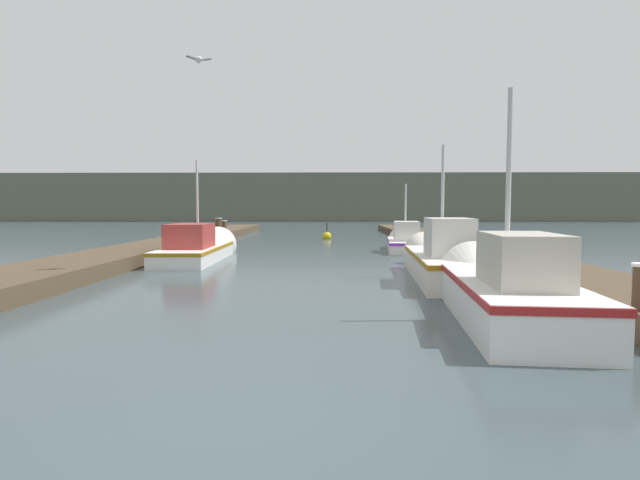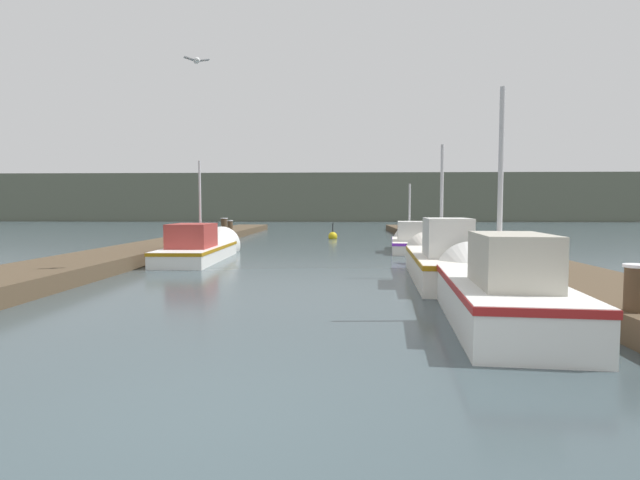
% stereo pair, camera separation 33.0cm
% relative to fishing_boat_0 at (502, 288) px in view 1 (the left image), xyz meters
% --- Properties ---
extents(ground_plane, '(200.00, 200.00, 0.00)m').
position_rel_fishing_boat_0_xyz_m(ground_plane, '(-3.59, -4.25, -0.46)').
color(ground_plane, '#38474C').
extents(dock_left, '(2.32, 40.00, 0.40)m').
position_rel_fishing_boat_0_xyz_m(dock_left, '(-9.48, 11.75, -0.26)').
color(dock_left, '#4C3D2B').
rests_on(dock_left, ground_plane).
extents(dock_right, '(2.32, 40.00, 0.40)m').
position_rel_fishing_boat_0_xyz_m(dock_right, '(2.31, 11.75, -0.26)').
color(dock_right, '#4C3D2B').
rests_on(dock_right, ground_plane).
extents(distant_shore_ridge, '(120.00, 16.00, 6.05)m').
position_rel_fishing_boat_0_xyz_m(distant_shore_ridge, '(-3.59, 61.43, 2.56)').
color(distant_shore_ridge, '#565B4C').
rests_on(distant_shore_ridge, ground_plane).
extents(fishing_boat_0, '(1.97, 5.20, 3.99)m').
position_rel_fishing_boat_0_xyz_m(fishing_boat_0, '(0.00, 0.00, 0.00)').
color(fishing_boat_0, silver).
rests_on(fishing_boat_0, ground_plane).
extents(fishing_boat_1, '(1.85, 6.43, 3.67)m').
position_rel_fishing_boat_0_xyz_m(fishing_boat_1, '(0.05, 4.76, -0.01)').
color(fishing_boat_1, silver).
rests_on(fishing_boat_1, ground_plane).
extents(fishing_boat_2, '(1.70, 6.23, 3.85)m').
position_rel_fishing_boat_0_xyz_m(fishing_boat_2, '(-7.23, 8.99, -0.08)').
color(fishing_boat_2, silver).
rests_on(fishing_boat_2, ground_plane).
extents(fishing_boat_3, '(1.85, 5.04, 3.16)m').
position_rel_fishing_boat_0_xyz_m(fishing_boat_3, '(0.36, 12.66, -0.09)').
color(fishing_boat_3, silver).
rests_on(fishing_boat_3, ground_plane).
extents(mooring_piling_0, '(0.33, 0.33, 1.06)m').
position_rel_fishing_boat_0_xyz_m(mooring_piling_0, '(-8.55, 19.18, 0.07)').
color(mooring_piling_0, '#473523').
rests_on(mooring_piling_0, ground_plane).
extents(mooring_piling_2, '(0.36, 0.36, 1.24)m').
position_rel_fishing_boat_0_xyz_m(mooring_piling_2, '(-8.40, 17.09, 0.16)').
color(mooring_piling_2, '#473523').
rests_on(mooring_piling_2, ground_plane).
extents(mooring_piling_3, '(0.35, 0.35, 1.17)m').
position_rel_fishing_boat_0_xyz_m(mooring_piling_3, '(1.38, 2.83, 0.13)').
color(mooring_piling_3, '#473523').
rests_on(mooring_piling_3, ground_plane).
extents(channel_buoy, '(0.51, 0.51, 1.01)m').
position_rel_fishing_boat_0_xyz_m(channel_buoy, '(-2.90, 19.96, -0.32)').
color(channel_buoy, gold).
rests_on(channel_buoy, ground_plane).
extents(seagull_lead, '(0.54, 0.35, 0.12)m').
position_rel_fishing_boat_0_xyz_m(seagull_lead, '(-5.67, 3.06, 4.55)').
color(seagull_lead, white).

